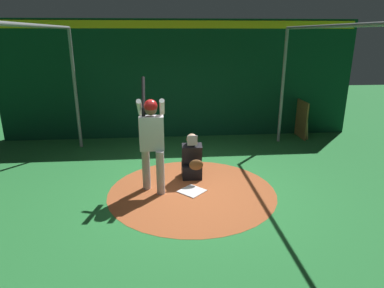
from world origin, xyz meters
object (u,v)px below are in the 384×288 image
at_px(home_plate, 192,191).
at_px(bat_rack, 299,119).
at_px(catcher, 192,161).
at_px(batter, 152,137).

xyz_separation_m(home_plate, bat_rack, (-3.48, 3.46, 0.48)).
relative_size(home_plate, bat_rack, 0.36).
height_order(catcher, bat_rack, bat_rack).
distance_m(home_plate, batter, 1.29).
relative_size(home_plate, batter, 0.20).
bearing_deg(bat_rack, catcher, -50.06).
relative_size(catcher, bat_rack, 0.81).
bearing_deg(batter, home_plate, 81.46).
xyz_separation_m(batter, bat_rack, (-3.38, 4.18, -0.58)).
bearing_deg(catcher, batter, -55.85).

